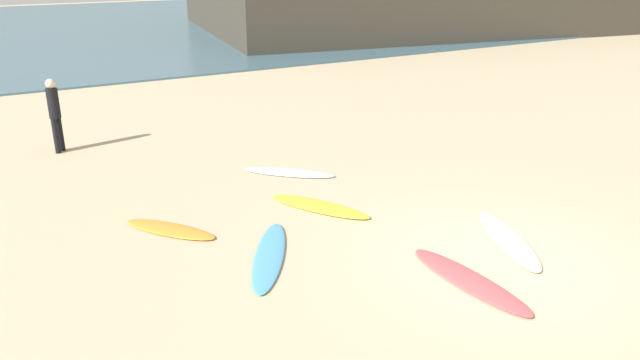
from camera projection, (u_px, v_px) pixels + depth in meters
ground_plane at (499, 262)px, 10.05m from camera, size 120.00×120.00×0.00m
ocean_water at (79, 27)px, 40.53m from camera, size 120.00×40.00×0.08m
surfboard_0 at (289, 172)px, 14.02m from camera, size 1.94×1.90×0.06m
surfboard_1 at (319, 206)px, 12.12m from camera, size 1.56×2.22×0.09m
surfboard_2 at (508, 239)px, 10.75m from camera, size 1.49×2.43×0.07m
surfboard_3 at (170, 229)px, 11.14m from camera, size 1.54×1.85×0.07m
surfboard_4 at (469, 280)px, 9.42m from camera, size 0.64×2.45×0.07m
surfboard_5 at (269, 255)px, 10.20m from camera, size 1.75×2.41×0.06m
beachgoer_near at (55, 111)px, 15.20m from camera, size 0.39×0.39×1.86m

